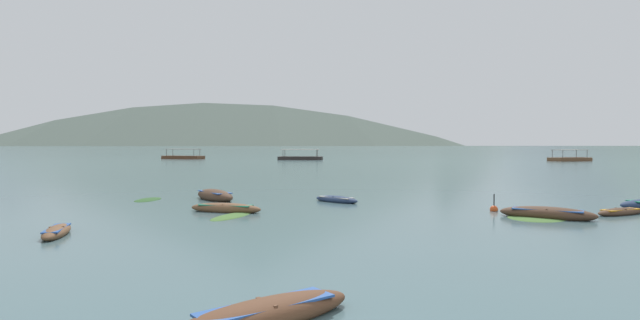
# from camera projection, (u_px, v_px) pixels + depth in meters

# --- Properties ---
(ground_plane) EXTENTS (6000.00, 6000.00, 0.00)m
(ground_plane) POSITION_uv_depth(u_px,v_px,m) (333.00, 145.00, 1506.06)
(ground_plane) COLOR slate
(mountain_0) EXTENTS (1148.84, 1148.84, 275.51)m
(mountain_0) POSITION_uv_depth(u_px,v_px,m) (11.00, 110.00, 1978.47)
(mountain_0) COLOR slate
(mountain_0) RESTS_ON ground
(mountain_1) EXTENTS (618.24, 618.24, 229.97)m
(mountain_1) POSITION_uv_depth(u_px,v_px,m) (150.00, 116.00, 1994.09)
(mountain_1) COLOR slate
(mountain_1) RESTS_ON ground
(mountain_2) EXTENTS (1737.39, 1737.39, 444.68)m
(mountain_2) POSITION_uv_depth(u_px,v_px,m) (257.00, 79.00, 1697.25)
(mountain_2) COLOR #56665B
(mountain_2) RESTS_ON ground
(mountain_3) EXTENTS (559.33, 559.33, 231.64)m
(mountain_3) POSITION_uv_depth(u_px,v_px,m) (446.00, 112.00, 1776.55)
(mountain_3) COLOR #56665B
(mountain_3) RESTS_ON ground
(mountain_4) EXTENTS (955.72, 955.72, 348.87)m
(mountain_4) POSITION_uv_depth(u_px,v_px,m) (593.00, 95.00, 1774.26)
(mountain_4) COLOR slate
(mountain_4) RESTS_ON ground
(rowboat_0) EXTENTS (4.36, 3.11, 0.68)m
(rowboat_0) POSITION_uv_depth(u_px,v_px,m) (547.00, 214.00, 23.77)
(rowboat_0) COLOR #4C3323
(rowboat_0) RESTS_ON ground
(rowboat_1) EXTENTS (3.18, 2.13, 0.42)m
(rowboat_1) POSITION_uv_depth(u_px,v_px,m) (621.00, 212.00, 24.97)
(rowboat_1) COLOR #4C3323
(rowboat_1) RESTS_ON ground
(rowboat_2) EXTENTS (3.02, 2.77, 0.46)m
(rowboat_2) POSITION_uv_depth(u_px,v_px,m) (336.00, 199.00, 30.44)
(rowboat_2) COLOR navy
(rowboat_2) RESTS_ON ground
(rowboat_3) EXTENTS (1.57, 3.10, 0.46)m
(rowboat_3) POSITION_uv_depth(u_px,v_px,m) (57.00, 232.00, 19.27)
(rowboat_3) COLOR brown
(rowboat_3) RESTS_ON ground
(rowboat_6) EXTENTS (4.04, 1.98, 0.58)m
(rowboat_6) POSITION_uv_depth(u_px,v_px,m) (226.00, 208.00, 25.98)
(rowboat_6) COLOR brown
(rowboat_6) RESTS_ON ground
(rowboat_7) EXTENTS (3.69, 3.30, 0.61)m
(rowboat_7) POSITION_uv_depth(u_px,v_px,m) (267.00, 314.00, 9.82)
(rowboat_7) COLOR brown
(rowboat_7) RESTS_ON ground
(rowboat_8) EXTENTS (3.66, 4.16, 0.82)m
(rowboat_8) POSITION_uv_depth(u_px,v_px,m) (215.00, 196.00, 31.68)
(rowboat_8) COLOR #4C3323
(rowboat_8) RESTS_ON ground
(ferry_0) EXTENTS (9.28, 6.51, 2.54)m
(ferry_0) POSITION_uv_depth(u_px,v_px,m) (570.00, 159.00, 104.13)
(ferry_0) COLOR brown
(ferry_0) RESTS_ON ground
(ferry_1) EXTENTS (9.94, 4.06, 2.54)m
(ferry_1) POSITION_uv_depth(u_px,v_px,m) (300.00, 158.00, 112.24)
(ferry_1) COLOR #2D2826
(ferry_1) RESTS_ON ground
(ferry_2) EXTENTS (10.55, 6.31, 2.54)m
(ferry_2) POSITION_uv_depth(u_px,v_px,m) (183.00, 157.00, 119.12)
(ferry_2) COLOR brown
(ferry_2) RESTS_ON ground
(mooring_buoy) EXTENTS (0.41, 0.41, 1.01)m
(mooring_buoy) POSITION_uv_depth(u_px,v_px,m) (494.00, 209.00, 26.27)
(mooring_buoy) COLOR #DB4C1E
(mooring_buoy) RESTS_ON ground
(weed_patch_0) EXTENTS (2.16, 3.62, 0.14)m
(weed_patch_0) POSITION_uv_depth(u_px,v_px,m) (232.00, 216.00, 24.37)
(weed_patch_0) COLOR #477033
(weed_patch_0) RESTS_ON ground
(weed_patch_1) EXTENTS (4.00, 4.17, 0.14)m
(weed_patch_1) POSITION_uv_depth(u_px,v_px,m) (537.00, 218.00, 23.92)
(weed_patch_1) COLOR #477033
(weed_patch_1) RESTS_ON ground
(weed_patch_2) EXTENTS (1.45, 2.78, 0.14)m
(weed_patch_2) POSITION_uv_depth(u_px,v_px,m) (148.00, 200.00, 31.55)
(weed_patch_2) COLOR #2D5628
(weed_patch_2) RESTS_ON ground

